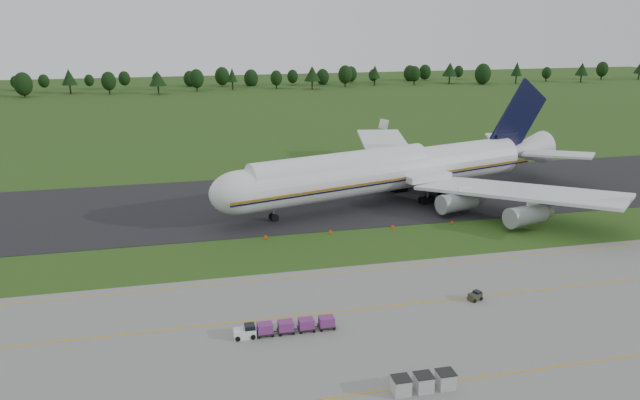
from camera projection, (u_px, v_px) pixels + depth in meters
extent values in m
plane|color=#264514|center=(308.00, 250.00, 100.69)|extent=(600.00, 600.00, 0.00)
cube|color=slate|center=(372.00, 359.00, 68.98)|extent=(300.00, 52.00, 0.06)
cube|color=black|center=(279.00, 201.00, 126.79)|extent=(300.00, 40.00, 0.08)
cube|color=#C78D0B|center=(343.00, 311.00, 80.16)|extent=(300.00, 0.25, 0.01)
cube|color=#C78D0B|center=(390.00, 390.00, 63.37)|extent=(300.00, 0.20, 0.01)
cube|color=#C78D0B|center=(322.00, 274.00, 91.35)|extent=(120.00, 0.20, 0.01)
cylinder|color=black|center=(24.00, 93.00, 283.01)|extent=(0.70, 0.70, 3.89)
sphere|color=#173211|center=(23.00, 84.00, 281.85)|extent=(8.20, 8.20, 8.20)
cylinder|color=black|center=(70.00, 89.00, 294.90)|extent=(0.70, 0.70, 4.18)
cone|color=#173211|center=(69.00, 77.00, 293.23)|extent=(7.03, 7.03, 7.43)
cylinder|color=black|center=(109.00, 90.00, 293.57)|extent=(0.70, 0.70, 3.99)
sphere|color=#173211|center=(109.00, 81.00, 292.39)|extent=(6.80, 6.80, 6.80)
cylinder|color=black|center=(158.00, 90.00, 293.69)|extent=(0.70, 0.70, 3.92)
cone|color=#173211|center=(158.00, 78.00, 292.12)|extent=(8.19, 8.19, 6.96)
cylinder|color=black|center=(197.00, 87.00, 304.99)|extent=(0.70, 0.70, 3.96)
sphere|color=#173211|center=(197.00, 79.00, 303.81)|extent=(7.10, 7.10, 7.10)
cylinder|color=black|center=(233.00, 86.00, 310.13)|extent=(0.70, 0.70, 3.87)
cone|color=#173211|center=(232.00, 75.00, 308.58)|extent=(5.12, 5.12, 6.87)
cylinder|color=black|center=(276.00, 85.00, 314.81)|extent=(0.70, 0.70, 3.50)
sphere|color=#173211|center=(276.00, 78.00, 313.77)|extent=(5.93, 5.93, 5.93)
cylinder|color=black|center=(312.00, 85.00, 312.77)|extent=(0.70, 0.70, 4.10)
cone|color=#173211|center=(312.00, 73.00, 311.13)|extent=(8.12, 8.12, 7.29)
cylinder|color=black|center=(345.00, 83.00, 323.02)|extent=(0.70, 0.70, 4.12)
sphere|color=#173211|center=(345.00, 74.00, 321.80)|extent=(7.28, 7.28, 7.28)
cylinder|color=black|center=(375.00, 82.00, 328.91)|extent=(0.70, 0.70, 3.77)
cone|color=#173211|center=(375.00, 72.00, 327.40)|extent=(6.01, 6.01, 6.70)
cylinder|color=black|center=(414.00, 81.00, 331.05)|extent=(0.70, 0.70, 3.86)
sphere|color=#173211|center=(414.00, 74.00, 329.91)|extent=(6.31, 6.31, 6.31)
cylinder|color=black|center=(449.00, 80.00, 337.12)|extent=(0.70, 0.70, 4.06)
cone|color=#173211|center=(450.00, 69.00, 335.50)|extent=(8.20, 8.20, 7.22)
cylinder|color=black|center=(482.00, 81.00, 334.26)|extent=(0.70, 0.70, 3.58)
sphere|color=#173211|center=(483.00, 74.00, 333.20)|extent=(8.53, 8.53, 8.53)
cylinder|color=black|center=(516.00, 80.00, 337.40)|extent=(0.70, 0.70, 4.15)
cone|color=#173211|center=(517.00, 69.00, 335.74)|extent=(5.88, 5.88, 7.37)
cylinder|color=black|center=(546.00, 78.00, 349.38)|extent=(0.70, 0.70, 3.02)
sphere|color=#173211|center=(547.00, 73.00, 348.49)|extent=(5.06, 5.06, 5.06)
cylinder|color=black|center=(581.00, 79.00, 342.48)|extent=(0.70, 0.70, 3.87)
cone|color=#173211|center=(582.00, 69.00, 340.93)|extent=(7.06, 7.06, 6.89)
cylinder|color=black|center=(601.00, 76.00, 356.88)|extent=(0.70, 0.70, 3.90)
sphere|color=#173211|center=(602.00, 69.00, 355.72)|extent=(6.58, 6.58, 6.58)
cylinder|color=black|center=(639.00, 76.00, 357.54)|extent=(0.70, 0.70, 3.51)
cone|color=#173211|center=(640.00, 68.00, 356.14)|extent=(6.46, 6.46, 6.23)
cylinder|color=silver|center=(387.00, 171.00, 124.89)|extent=(63.34, 24.83, 7.89)
cylinder|color=silver|center=(341.00, 169.00, 119.29)|extent=(37.54, 16.03, 6.16)
sphere|color=silver|center=(239.00, 192.00, 110.20)|extent=(7.89, 7.89, 7.89)
cone|color=silver|center=(524.00, 150.00, 142.20)|extent=(13.64, 10.49, 7.50)
cube|color=#B8761B|center=(399.00, 179.00, 121.75)|extent=(67.55, 19.08, 0.38)
cube|color=silver|center=(519.00, 191.00, 114.43)|extent=(32.99, 35.11, 0.60)
cube|color=silver|center=(388.00, 149.00, 149.55)|extent=(17.43, 38.63, 0.60)
cylinder|color=gray|center=(457.00, 202.00, 117.39)|extent=(8.34, 5.46, 3.51)
cylinder|color=gray|center=(526.00, 215.00, 109.72)|extent=(8.34, 5.46, 3.51)
cylinder|color=gray|center=(376.00, 171.00, 140.56)|extent=(8.34, 5.46, 3.51)
cylinder|color=gray|center=(366.00, 158.00, 153.11)|extent=(8.34, 5.46, 3.51)
cube|color=black|center=(518.00, 118.00, 138.82)|extent=(15.55, 4.91, 17.60)
cube|color=silver|center=(558.00, 154.00, 135.97)|extent=(14.60, 14.05, 0.49)
cube|color=silver|center=(503.00, 141.00, 149.76)|extent=(9.78, 15.37, 0.49)
cylinder|color=slate|center=(274.00, 215.00, 114.72)|extent=(0.39, 0.39, 2.41)
cylinder|color=black|center=(274.00, 217.00, 114.86)|extent=(1.64, 1.34, 1.43)
cylinder|color=slate|center=(428.00, 198.00, 125.27)|extent=(0.39, 0.39, 2.41)
cylinder|color=black|center=(428.00, 200.00, 125.42)|extent=(1.64, 1.34, 1.43)
cylinder|color=slate|center=(399.00, 186.00, 133.55)|extent=(0.39, 0.39, 2.41)
cylinder|color=black|center=(399.00, 188.00, 133.69)|extent=(1.64, 1.34, 1.43)
cube|color=white|center=(245.00, 333.00, 73.46)|extent=(2.61, 1.40, 1.10)
cylinder|color=black|center=(238.00, 339.00, 72.68)|extent=(0.60, 0.22, 0.60)
cube|color=black|center=(265.00, 332.00, 74.04)|extent=(2.01, 1.50, 0.12)
cube|color=#682769|center=(265.00, 328.00, 73.86)|extent=(1.81, 1.40, 1.10)
cylinder|color=black|center=(259.00, 337.00, 73.26)|extent=(0.34, 0.15, 0.34)
cube|color=black|center=(286.00, 330.00, 74.58)|extent=(2.01, 1.50, 0.12)
cube|color=#682769|center=(286.00, 326.00, 74.41)|extent=(1.81, 1.40, 1.10)
cylinder|color=black|center=(280.00, 335.00, 73.80)|extent=(0.34, 0.15, 0.34)
cube|color=black|center=(306.00, 328.00, 75.13)|extent=(2.01, 1.50, 0.12)
cube|color=#682769|center=(306.00, 323.00, 74.95)|extent=(1.81, 1.40, 1.10)
cylinder|color=black|center=(301.00, 333.00, 74.35)|extent=(0.34, 0.15, 0.34)
cube|color=black|center=(326.00, 326.00, 75.67)|extent=(2.01, 1.50, 0.12)
cube|color=#682769|center=(327.00, 321.00, 75.50)|extent=(1.81, 1.40, 1.10)
cylinder|color=black|center=(321.00, 330.00, 74.90)|extent=(0.34, 0.15, 0.34)
cylinder|color=black|center=(245.00, 335.00, 73.53)|extent=(0.60, 0.22, 0.60)
cube|color=#2E3021|center=(475.00, 297.00, 83.04)|extent=(2.03, 1.61, 0.97)
cylinder|color=black|center=(472.00, 301.00, 82.48)|extent=(0.50, 0.18, 0.50)
cylinder|color=black|center=(477.00, 296.00, 83.74)|extent=(0.50, 0.18, 0.50)
cube|color=#AEAEAE|center=(401.00, 386.00, 62.54)|extent=(1.70, 1.70, 1.70)
cube|color=black|center=(401.00, 378.00, 62.29)|extent=(1.81, 1.81, 0.09)
cube|color=#AEAEAE|center=(423.00, 383.00, 63.07)|extent=(1.70, 1.70, 1.70)
cube|color=black|center=(424.00, 375.00, 62.81)|extent=(1.81, 1.81, 0.09)
cube|color=#AEAEAE|center=(445.00, 380.00, 63.59)|extent=(1.70, 1.70, 1.70)
cube|color=black|center=(446.00, 372.00, 63.33)|extent=(1.81, 1.81, 0.09)
cube|color=#FA4307|center=(266.00, 237.00, 105.73)|extent=(0.50, 0.12, 0.60)
cube|color=black|center=(266.00, 239.00, 105.81)|extent=(0.30, 0.30, 0.04)
cube|color=#FA4307|center=(331.00, 232.00, 108.20)|extent=(0.50, 0.12, 0.60)
cube|color=black|center=(331.00, 234.00, 108.28)|extent=(0.30, 0.30, 0.04)
cube|color=#FA4307|center=(393.00, 227.00, 110.67)|extent=(0.50, 0.12, 0.60)
cube|color=black|center=(393.00, 229.00, 110.75)|extent=(0.30, 0.30, 0.04)
cube|color=#FA4307|center=(452.00, 223.00, 113.14)|extent=(0.50, 0.12, 0.60)
cube|color=black|center=(452.00, 224.00, 113.22)|extent=(0.30, 0.30, 0.04)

